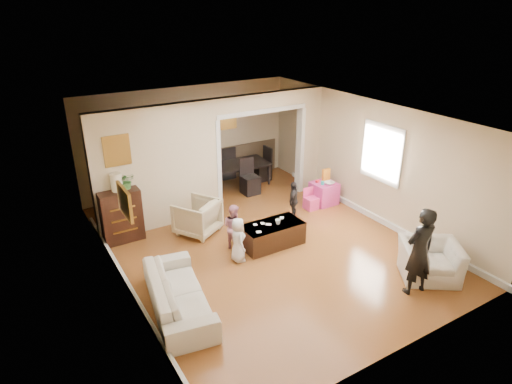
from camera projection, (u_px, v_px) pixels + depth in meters
floor at (261, 243)px, 8.86m from camera, size 7.00×7.00×0.00m
partition_left at (159, 168)px, 9.10m from camera, size 2.75×0.18×2.60m
partition_right at (308, 140)px, 10.93m from camera, size 0.55×0.18×2.60m
partition_header at (261, 101)px, 9.83m from camera, size 2.22×0.18×0.35m
window_pane at (382, 153)px, 9.22m from camera, size 0.03×0.95×1.10m
framed_art_partition at (117, 151)px, 8.41m from camera, size 0.45×0.03×0.55m
framed_art_sofa_wall at (125, 202)px, 6.38m from camera, size 0.03×0.55×0.40m
framed_art_alcove at (228, 118)px, 11.40m from camera, size 0.45×0.03×0.55m
sofa at (178, 293)px, 6.86m from camera, size 1.13×2.14×0.59m
armchair_back at (197, 217)px, 9.13m from camera, size 1.09×1.09×0.73m
armchair_front at (429, 260)px, 7.69m from camera, size 1.29×1.26×0.64m
dresser at (121, 215)px, 8.80m from camera, size 0.79×0.44×1.08m
table_lamp at (116, 182)px, 8.52m from camera, size 0.22×0.22×0.36m
potted_plant at (127, 181)px, 8.62m from camera, size 0.29×0.25×0.32m
coffee_table at (272, 234)px, 8.72m from camera, size 1.22×0.61×0.46m
coffee_cup at (278, 222)px, 8.62m from camera, size 0.10×0.10×0.10m
play_table at (324, 193)px, 10.52m from camera, size 0.55×0.55×0.52m
cereal_box at (326, 175)px, 10.49m from camera, size 0.20×0.07×0.30m
cyan_cup at (323, 183)px, 10.32m from camera, size 0.08×0.08×0.08m
toy_block at (317, 181)px, 10.45m from camera, size 0.10×0.08×0.05m
play_bowl at (329, 183)px, 10.34m from camera, size 0.24×0.24×0.06m
dining_table at (238, 175)px, 11.55m from camera, size 1.72×1.03×0.58m
adult_person at (420, 252)px, 7.10m from camera, size 0.59×0.42×1.53m
child_kneel_a at (238, 240)px, 8.12m from camera, size 0.34×0.46×0.86m
child_kneel_b at (233, 227)px, 8.53m from camera, size 0.48×0.54×0.92m
child_toddler at (293, 200)px, 9.72m from camera, size 0.53×0.49×0.87m
craft_papers at (266, 224)px, 8.62m from camera, size 0.83×0.39×0.00m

